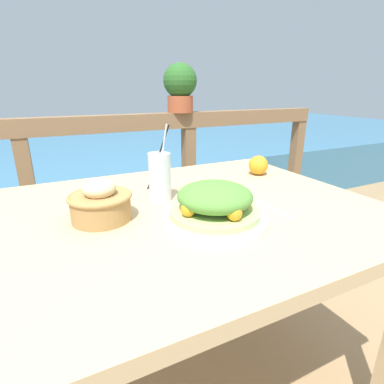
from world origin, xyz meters
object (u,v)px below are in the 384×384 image
at_px(drink_glass, 160,177).
at_px(potted_plant, 180,86).
at_px(salad_plate, 215,206).
at_px(bread_basket, 101,203).

relative_size(drink_glass, potted_plant, 0.92).
relative_size(salad_plate, drink_glass, 1.18).
distance_m(bread_basket, potted_plant, 1.11).
bearing_deg(salad_plate, drink_glass, 107.96).
relative_size(drink_glass, bread_basket, 1.42).
bearing_deg(bread_basket, salad_plate, -28.73).
xyz_separation_m(salad_plate, bread_basket, (-0.28, 0.15, 0.00)).
height_order(salad_plate, drink_glass, drink_glass).
height_order(drink_glass, bread_basket, drink_glass).
xyz_separation_m(salad_plate, potted_plant, (0.35, 1.01, 0.32)).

